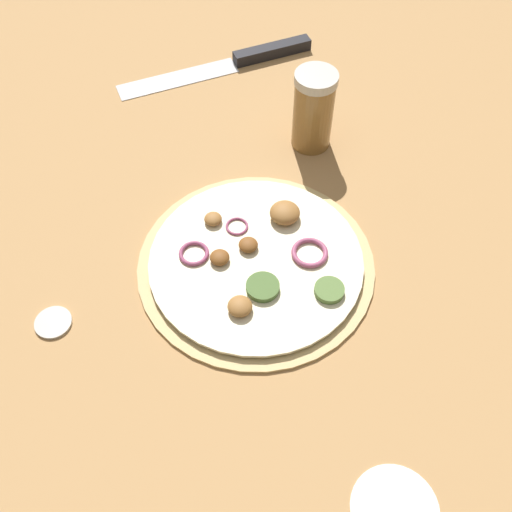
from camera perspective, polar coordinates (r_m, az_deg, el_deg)
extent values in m
plane|color=tan|center=(0.70, 0.00, -0.87)|extent=(3.00, 3.00, 0.00)
cylinder|color=#D6B77A|center=(0.70, 0.00, -0.68)|extent=(0.28, 0.28, 0.01)
cylinder|color=#EFE5C1|center=(0.69, 0.00, -0.39)|extent=(0.25, 0.25, 0.00)
ellipsoid|color=#996633|center=(0.72, 2.62, 4.20)|extent=(0.04, 0.04, 0.02)
ellipsoid|color=brown|center=(0.69, -0.74, 1.08)|extent=(0.02, 0.02, 0.01)
ellipsoid|color=#996633|center=(0.65, -1.54, -4.80)|extent=(0.03, 0.03, 0.01)
cylinder|color=#567538|center=(0.67, 7.14, -2.99)|extent=(0.03, 0.03, 0.01)
ellipsoid|color=brown|center=(0.69, -3.49, -0.13)|extent=(0.02, 0.02, 0.01)
ellipsoid|color=#996633|center=(0.72, -4.12, 3.55)|extent=(0.02, 0.02, 0.01)
torus|color=#A34C70|center=(0.69, 5.14, 0.31)|extent=(0.04, 0.04, 0.01)
torus|color=#934266|center=(0.72, -1.83, 2.84)|extent=(0.03, 0.03, 0.00)
torus|color=#934266|center=(0.69, -5.93, 0.25)|extent=(0.04, 0.04, 0.00)
cylinder|color=#47662D|center=(0.66, 0.65, -2.97)|extent=(0.04, 0.04, 0.01)
cube|color=silver|center=(0.95, -7.44, 16.42)|extent=(0.14, 0.17, 0.00)
cube|color=black|center=(0.98, 1.55, 18.95)|extent=(0.09, 0.11, 0.02)
cylinder|color=olive|center=(0.81, 5.44, 13.31)|extent=(0.05, 0.05, 0.10)
cylinder|color=beige|center=(0.77, 5.77, 16.46)|extent=(0.06, 0.06, 0.01)
cylinder|color=beige|center=(0.69, -18.79, -5.95)|extent=(0.04, 0.04, 0.01)
cylinder|color=white|center=(0.60, 13.10, -22.43)|extent=(0.08, 0.08, 0.00)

